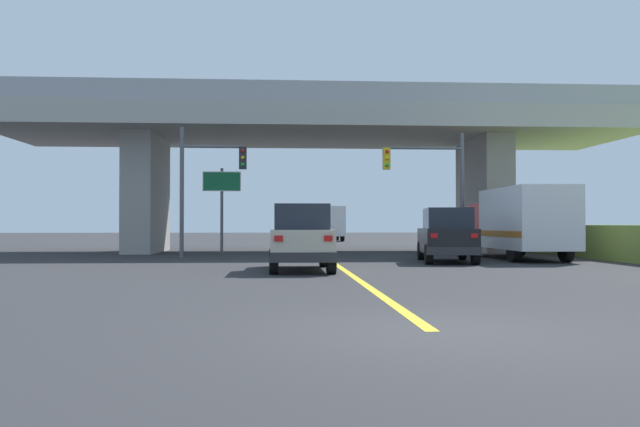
# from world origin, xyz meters

# --- Properties ---
(ground) EXTENTS (160.00, 160.00, 0.00)m
(ground) POSITION_xyz_m (0.00, 25.51, 0.00)
(ground) COLOR #2B2B2D
(overpass_bridge) EXTENTS (31.92, 9.34, 7.89)m
(overpass_bridge) POSITION_xyz_m (0.00, 25.51, 5.70)
(overpass_bridge) COLOR #A8A59E
(overpass_bridge) RESTS_ON ground
(lane_divider_stripe) EXTENTS (0.20, 22.95, 0.01)m
(lane_divider_stripe) POSITION_xyz_m (0.00, 11.48, 0.00)
(lane_divider_stripe) COLOR yellow
(lane_divider_stripe) RESTS_ON ground
(suv_lead) EXTENTS (1.89, 4.41, 2.02)m
(suv_lead) POSITION_xyz_m (-1.35, 11.68, 1.01)
(suv_lead) COLOR #B7B29E
(suv_lead) RESTS_ON ground
(suv_crossing) EXTENTS (2.40, 4.54, 2.02)m
(suv_crossing) POSITION_xyz_m (4.26, 15.75, 1.01)
(suv_crossing) COLOR black
(suv_crossing) RESTS_ON ground
(box_truck) EXTENTS (2.33, 7.07, 2.86)m
(box_truck) POSITION_xyz_m (7.76, 17.61, 1.53)
(box_truck) COLOR red
(box_truck) RESTS_ON ground
(traffic_signal_nearside) EXTENTS (3.66, 0.36, 5.50)m
(traffic_signal_nearside) POSITION_xyz_m (4.91, 20.38, 3.52)
(traffic_signal_nearside) COLOR #56595E
(traffic_signal_nearside) RESTS_ON ground
(traffic_signal_farside) EXTENTS (2.84, 0.36, 5.59)m
(traffic_signal_farside) POSITION_xyz_m (-5.23, 19.84, 3.47)
(traffic_signal_farside) COLOR #56595E
(traffic_signal_farside) RESTS_ON ground
(highway_sign) EXTENTS (1.80, 0.17, 4.08)m
(highway_sign) POSITION_xyz_m (-4.71, 22.81, 3.03)
(highway_sign) COLOR #56595E
(highway_sign) RESTS_ON ground
(semi_truck_distant) EXTENTS (2.33, 7.52, 2.92)m
(semi_truck_distant) POSITION_xyz_m (2.30, 48.52, 1.56)
(semi_truck_distant) COLOR silver
(semi_truck_distant) RESTS_ON ground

